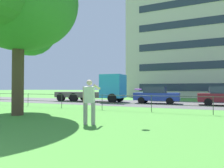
# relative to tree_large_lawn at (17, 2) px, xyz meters

# --- Properties ---
(street_strip) EXTENTS (80.00, 7.94, 0.01)m
(street_strip) POSITION_rel_tree_large_lawn_xyz_m (4.55, 10.77, -5.89)
(street_strip) COLOR #565454
(street_strip) RESTS_ON ground
(park_fence) EXTENTS (29.01, 0.04, 1.00)m
(park_fence) POSITION_rel_tree_large_lawn_xyz_m (4.55, 4.14, -5.23)
(park_fence) COLOR #333833
(park_fence) RESTS_ON ground
(tree_large_lawn) EXTENTS (6.20, 7.21, 8.66)m
(tree_large_lawn) POSITION_rel_tree_large_lawn_xyz_m (0.00, 0.00, 0.00)
(tree_large_lawn) COLOR #4C3828
(tree_large_lawn) RESTS_ON ground
(person_thrower) EXTENTS (0.51, 0.82, 1.72)m
(person_thrower) POSITION_rel_tree_large_lawn_xyz_m (4.84, -0.77, -4.97)
(person_thrower) COLOR gray
(person_thrower) RESTS_ON ground
(frisbee) EXTENTS (0.37, 0.37, 0.05)m
(frisbee) POSITION_rel_tree_large_lawn_xyz_m (6.61, -0.25, -4.55)
(frisbee) COLOR purple
(flatbed_truck_right) EXTENTS (7.39, 2.68, 2.75)m
(flatbed_truck_right) POSITION_rel_tree_large_lawn_xyz_m (-0.59, 10.73, -4.68)
(flatbed_truck_right) COLOR #2D99D1
(flatbed_truck_right) RESTS_ON ground
(car_blue_left) EXTENTS (4.02, 1.86, 1.54)m
(car_blue_left) POSITION_rel_tree_large_lawn_xyz_m (5.15, 10.86, -5.12)
(car_blue_left) COLOR #233899
(car_blue_left) RESTS_ON ground
(car_maroon_far_right) EXTENTS (4.04, 1.88, 1.54)m
(car_maroon_far_right) POSITION_rel_tree_large_lawn_xyz_m (10.58, 10.82, -5.12)
(car_maroon_far_right) COLOR maroon
(car_maroon_far_right) RESTS_ON ground
(apartment_building_background) EXTENTS (29.02, 12.83, 18.97)m
(apartment_building_background) POSITION_rel_tree_large_lawn_xyz_m (12.26, 29.30, 3.59)
(apartment_building_background) COLOR beige
(apartment_building_background) RESTS_ON ground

